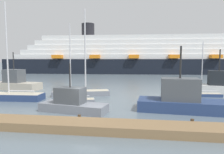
# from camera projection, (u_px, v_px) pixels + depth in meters

# --- Properties ---
(ground_plane) EXTENTS (600.00, 600.00, 0.00)m
(ground_plane) POSITION_uv_depth(u_px,v_px,m) (87.00, 116.00, 16.61)
(ground_plane) COLOR slate
(dock_pier) EXTENTS (19.98, 2.27, 0.71)m
(dock_pier) POSITION_uv_depth(u_px,v_px,m) (75.00, 125.00, 13.29)
(dock_pier) COLOR olive
(dock_pier) RESTS_ON ground_plane
(sailboat_0) EXTENTS (7.07, 2.36, 11.38)m
(sailboat_0) POSITION_uv_depth(u_px,v_px,m) (13.00, 95.00, 23.13)
(sailboat_0) COLOR navy
(sailboat_0) RESTS_ON ground_plane
(sailboat_1) EXTENTS (4.43, 1.40, 7.07)m
(sailboat_1) POSITION_uv_depth(u_px,v_px,m) (204.00, 94.00, 25.20)
(sailboat_1) COLOR navy
(sailboat_1) RESTS_ON ground_plane
(sailboat_2) EXTENTS (7.68, 3.65, 11.34)m
(sailboat_2) POSITION_uv_depth(u_px,v_px,m) (81.00, 91.00, 25.90)
(sailboat_2) COLOR gray
(sailboat_2) RESTS_ON ground_plane
(sailboat_4) EXTENTS (4.65, 2.29, 8.65)m
(sailboat_4) POSITION_uv_depth(u_px,v_px,m) (74.00, 99.00, 21.65)
(sailboat_4) COLOR gray
(sailboat_4) RESTS_ON ground_plane
(fishing_boat_0) EXTENTS (8.65, 3.65, 6.01)m
(fishing_boat_0) POSITION_uv_depth(u_px,v_px,m) (182.00, 99.00, 18.03)
(fishing_boat_0) COLOR navy
(fishing_boat_0) RESTS_ON ground_plane
(fishing_boat_1) EXTENTS (8.15, 3.71, 5.98)m
(fishing_boat_1) POSITION_uv_depth(u_px,v_px,m) (16.00, 82.00, 31.36)
(fishing_boat_1) COLOR #BCB29E
(fishing_boat_1) RESTS_ON ground_plane
(fishing_boat_2) EXTENTS (9.01, 3.84, 6.25)m
(fishing_boat_2) POSITION_uv_depth(u_px,v_px,m) (216.00, 85.00, 28.26)
(fishing_boat_2) COLOR white
(fishing_boat_2) RESTS_ON ground_plane
(fishing_boat_3) EXTENTS (6.50, 3.15, 4.42)m
(fishing_boat_3) POSITION_uv_depth(u_px,v_px,m) (72.00, 103.00, 17.84)
(fishing_boat_3) COLOR gray
(fishing_boat_3) RESTS_ON ground_plane
(cruise_ship) EXTENTS (91.45, 17.39, 17.74)m
(cruise_ship) POSITION_uv_depth(u_px,v_px,m) (133.00, 57.00, 69.56)
(cruise_ship) COLOR black
(cruise_ship) RESTS_ON ground_plane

